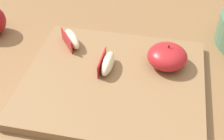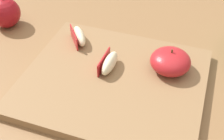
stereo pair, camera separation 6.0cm
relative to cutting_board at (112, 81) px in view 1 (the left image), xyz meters
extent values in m
cube|color=brown|center=(0.00, 0.06, -0.03)|extent=(1.11, 0.81, 0.03)
cube|color=brown|center=(-0.49, 0.41, -0.40)|extent=(0.06, 0.06, 0.72)
cube|color=olive|center=(0.00, 0.00, 0.00)|extent=(0.36, 0.31, 0.02)
ellipsoid|color=#B21E23|center=(0.10, 0.06, 0.03)|extent=(0.08, 0.08, 0.05)
cylinder|color=#4C3319|center=(0.10, 0.06, 0.06)|extent=(0.00, 0.00, 0.01)
ellipsoid|color=beige|center=(-0.01, 0.02, 0.03)|extent=(0.02, 0.07, 0.03)
cube|color=#B21E23|center=(-0.03, 0.02, 0.03)|extent=(0.00, 0.07, 0.03)
ellipsoid|color=beige|center=(-0.11, 0.09, 0.03)|extent=(0.06, 0.07, 0.03)
cube|color=#B21E23|center=(-0.12, 0.08, 0.03)|extent=(0.04, 0.05, 0.03)
camera|label=1|loc=(0.09, -0.44, 0.43)|focal=48.60mm
camera|label=2|loc=(0.15, -0.42, 0.43)|focal=48.60mm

